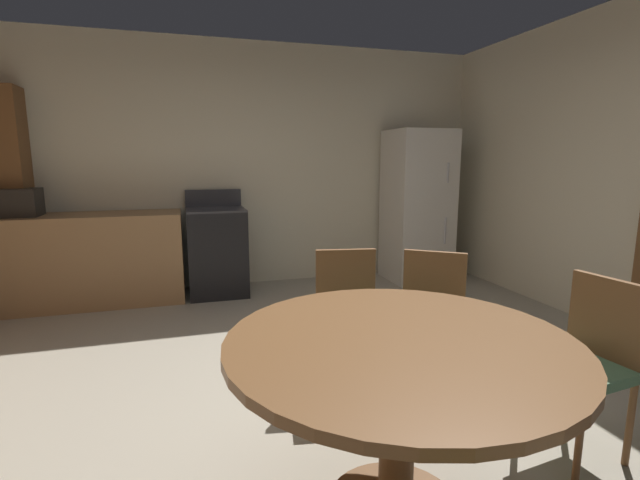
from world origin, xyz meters
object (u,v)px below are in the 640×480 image
object	(u,v)px
refrigerator	(417,206)
chair_northeast	(431,314)
oven_range	(217,251)
chair_north	(348,311)
microwave	(13,203)
chair_east	(587,355)
dining_table	(399,375)

from	to	relation	value
refrigerator	chair_northeast	size ratio (longest dim) A/B	2.02
oven_range	chair_north	xyz separation A→B (m)	(0.64, -2.33, 0.03)
microwave	chair_north	xyz separation A→B (m)	(2.47, -2.33, -0.53)
chair_northeast	chair_north	size ratio (longest dim) A/B	1.00
chair_east	refrigerator	bearing A→B (deg)	-110.83
microwave	chair_northeast	size ratio (longest dim) A/B	0.51
microwave	chair_north	bearing A→B (deg)	-43.25
oven_range	microwave	xyz separation A→B (m)	(-1.83, -0.00, 0.56)
chair_northeast	chair_east	world-z (taller)	same
chair_northeast	oven_range	bearing A→B (deg)	-119.86
refrigerator	chair_east	size ratio (longest dim) A/B	2.02
oven_range	chair_east	bearing A→B (deg)	-64.97
oven_range	chair_northeast	world-z (taller)	oven_range
microwave	chair_north	size ratio (longest dim) A/B	0.51
microwave	chair_east	world-z (taller)	microwave
oven_range	chair_northeast	distance (m)	2.75
dining_table	chair_north	world-z (taller)	chair_north
dining_table	refrigerator	bearing A→B (deg)	60.73
oven_range	dining_table	bearing A→B (deg)	-82.26
dining_table	chair_east	xyz separation A→B (m)	(1.06, 0.13, -0.11)
refrigerator	microwave	distance (m)	4.16
oven_range	refrigerator	distance (m)	2.36
microwave	dining_table	size ratio (longest dim) A/B	0.33
chair_north	chair_east	size ratio (longest dim) A/B	1.00
oven_range	chair_east	xyz separation A→B (m)	(1.52, -3.26, 0.03)
refrigerator	chair_east	distance (m)	3.33
oven_range	chair_north	distance (m)	2.42
chair_north	chair_east	distance (m)	1.28
chair_north	oven_range	bearing A→B (deg)	-155.07
chair_northeast	chair_north	bearing A→B (deg)	-76.48
microwave	dining_table	xyz separation A→B (m)	(2.29, -3.38, -0.42)
oven_range	dining_table	world-z (taller)	oven_range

